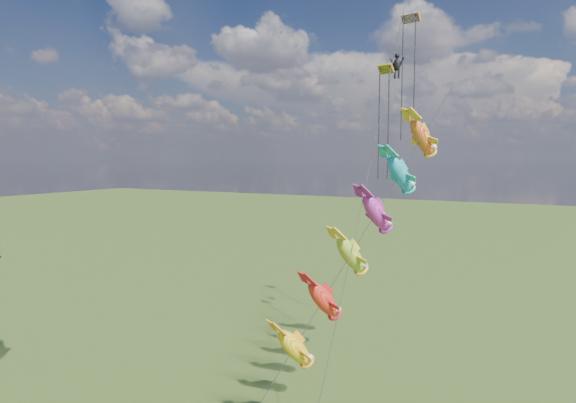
% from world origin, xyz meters
% --- Properties ---
extents(fish_windsock_rig, '(7.41, 14.25, 18.12)m').
position_xyz_m(fish_windsock_rig, '(15.77, 9.86, 10.18)').
color(fish_windsock_rig, brown).
rests_on(fish_windsock_rig, ground).
extents(parafoil_rig, '(1.90, 17.57, 26.39)m').
position_xyz_m(parafoil_rig, '(15.36, 17.16, 19.38)').
color(parafoil_rig, brown).
rests_on(parafoil_rig, ground).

